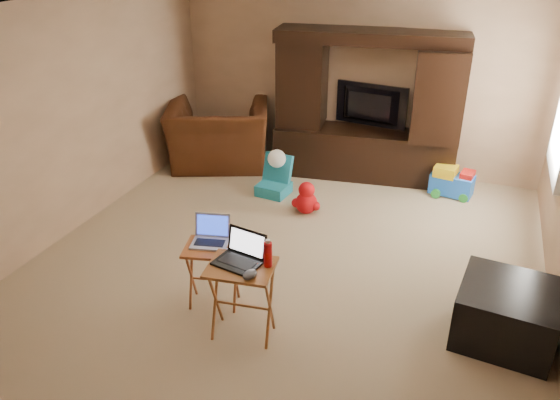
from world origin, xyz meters
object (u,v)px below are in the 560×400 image
at_px(tray_table_left, 213,276).
at_px(recliner, 219,135).
at_px(ottoman, 506,313).
at_px(tray_table_right, 242,301).
at_px(laptop_right, 237,251).
at_px(push_toy, 452,181).
at_px(television, 369,107).
at_px(mouse_right, 250,274).
at_px(child_rocker, 274,176).
at_px(laptop_left, 209,233).
at_px(entertainment_center, 366,107).
at_px(mouse_left, 227,253).
at_px(plush_toy, 306,198).
at_px(water_bottle, 268,254).

bearing_deg(tray_table_left, recliner, 101.78).
relative_size(ottoman, tray_table_right, 1.10).
height_order(tray_table_left, tray_table_right, tray_table_right).
bearing_deg(laptop_right, push_toy, 77.58).
distance_m(television, push_toy, 1.47).
bearing_deg(mouse_right, child_rocker, 107.69).
xyz_separation_m(laptop_left, mouse_right, (0.58, -0.44, -0.01)).
height_order(entertainment_center, push_toy, entertainment_center).
distance_m(ottoman, laptop_right, 2.28).
height_order(entertainment_center, recliner, entertainment_center).
xyz_separation_m(push_toy, mouse_left, (-1.63, -3.17, 0.43)).
relative_size(child_rocker, tray_table_right, 0.73).
distance_m(push_toy, ottoman, 2.73).
bearing_deg(plush_toy, recliner, 148.94).
height_order(tray_table_right, water_bottle, water_bottle).
bearing_deg(tray_table_left, child_rocker, 84.35).
distance_m(recliner, ottoman, 4.62).
distance_m(entertainment_center, push_toy, 1.46).
bearing_deg(ottoman, entertainment_center, 122.95).
bearing_deg(plush_toy, television, 75.98).
height_order(recliner, water_bottle, water_bottle).
bearing_deg(laptop_left, ottoman, -3.32).
xyz_separation_m(tray_table_right, mouse_right, (0.13, -0.12, 0.37)).
xyz_separation_m(plush_toy, laptop_right, (0.15, -2.25, 0.60)).
bearing_deg(tray_table_right, ottoman, 12.83).
relative_size(laptop_left, mouse_right, 2.27).
distance_m(television, tray_table_right, 3.81).
bearing_deg(child_rocker, laptop_right, -68.03).
xyz_separation_m(recliner, child_rocker, (1.08, -0.64, -0.20)).
bearing_deg(water_bottle, laptop_left, 159.35).
relative_size(tray_table_right, mouse_left, 5.60).
height_order(recliner, plush_toy, recliner).
bearing_deg(plush_toy, laptop_left, -97.63).
relative_size(tray_table_left, water_bottle, 2.86).
bearing_deg(push_toy, laptop_left, -111.20).
distance_m(ottoman, mouse_right, 2.15).
height_order(mouse_left, water_bottle, water_bottle).
bearing_deg(television, child_rocker, 59.14).
distance_m(tray_table_left, laptop_left, 0.42).
distance_m(ottoman, laptop_left, 2.58).
relative_size(entertainment_center, child_rocker, 4.75).
bearing_deg(mouse_right, push_toy, 70.14).
distance_m(television, water_bottle, 3.68).
distance_m(recliner, laptop_right, 3.71).
bearing_deg(mouse_right, laptop_right, 140.53).
xyz_separation_m(push_toy, mouse_right, (-1.27, -3.51, 0.52)).
xyz_separation_m(recliner, tray_table_right, (1.82, -3.26, -0.10)).
height_order(laptop_left, mouse_right, laptop_left).
bearing_deg(laptop_left, mouse_left, -37.11).
bearing_deg(television, push_toy, 171.18).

